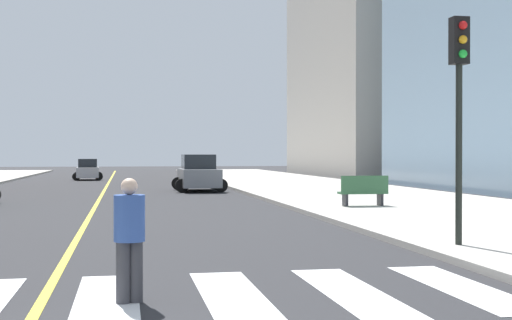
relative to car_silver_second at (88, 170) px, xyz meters
name	(u,v)px	position (x,y,z in m)	size (l,w,h in m)	color
sidewalk_kerb_east	(412,205)	(13.94, -31.27, -0.70)	(10.00, 120.00, 0.15)	#B2ADA3
crosswalk_paint	(41,302)	(1.74, -47.27, -0.77)	(13.50, 4.00, 0.01)	silver
lane_divider_paint	(107,186)	(1.74, -11.27, -0.77)	(0.16, 80.00, 0.01)	yellow
parking_garage_concrete	(406,17)	(29.56, 7.48, 14.47)	(18.00, 24.00, 30.50)	#B2ADA3
car_silver_second	(88,170)	(0.00, 0.00, 0.00)	(2.42, 3.79, 1.67)	#B7B7BC
car_gray_third	(199,174)	(6.92, -18.12, 0.17)	(2.83, 4.54, 2.03)	slate
traffic_light_near_corner	(459,85)	(9.86, -43.52, 2.76)	(0.36, 0.41, 4.82)	black
park_bench	(363,191)	(11.56, -32.45, -0.09)	(1.81, 0.58, 1.12)	#33603D
pedestrian_crossing	(129,234)	(2.96, -47.52, 0.18)	(0.43, 0.43, 1.74)	#38383D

